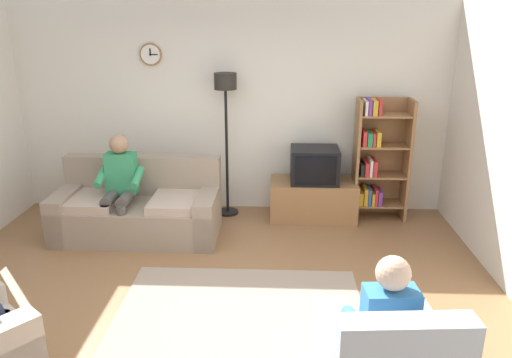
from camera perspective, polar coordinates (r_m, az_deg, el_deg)
ground_plane at (r=4.58m, az=-5.66°, el=-15.12°), size 12.00×12.00×0.00m
back_wall_assembly at (r=6.57m, az=-2.82°, el=8.08°), size 6.20×0.17×2.70m
couch at (r=6.06m, az=-13.40°, el=-3.53°), size 1.91×0.90×0.90m
tv_stand at (r=6.46m, az=6.58°, el=-2.33°), size 1.10×0.56×0.50m
tv at (r=6.29m, az=6.75°, el=1.61°), size 0.60×0.49×0.44m
bookshelf at (r=6.47m, az=13.77°, el=2.28°), size 0.68×0.36×1.56m
floor_lamp at (r=6.25m, az=-3.50°, el=8.47°), size 0.28×0.28×1.85m
area_rug at (r=4.51m, az=-1.85°, el=-15.60°), size 2.20×1.70×0.01m
person_on_couch at (r=5.88m, az=-15.47°, el=-0.38°), size 0.51×0.54×1.24m
person_in_right_armchair at (r=3.49m, az=14.55°, el=-15.61°), size 0.53×0.56×1.12m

